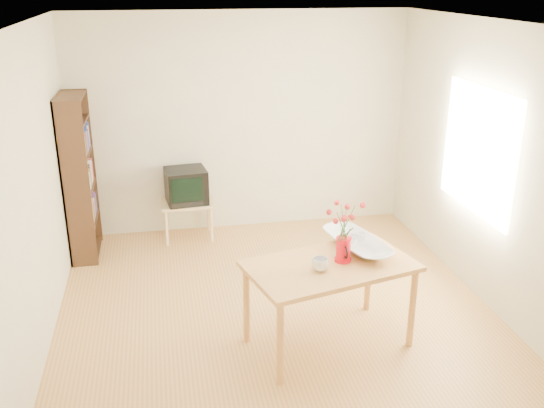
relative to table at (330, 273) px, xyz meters
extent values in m
plane|color=#B37E3F|center=(-0.33, 0.50, -0.66)|extent=(4.50, 4.50, 0.00)
plane|color=white|center=(-0.33, 0.50, 1.94)|extent=(4.50, 4.50, 0.00)
plane|color=#EDE8BF|center=(-0.33, 2.75, 0.64)|extent=(4.00, 0.00, 4.00)
plane|color=#EDE8BF|center=(-0.33, -1.75, 0.64)|extent=(4.00, 0.00, 4.00)
plane|color=#EDE8BF|center=(-2.33, 0.50, 0.64)|extent=(0.00, 4.50, 4.50)
plane|color=#EDE8BF|center=(1.67, 0.50, 0.64)|extent=(0.00, 4.50, 4.50)
plane|color=white|center=(1.65, 0.80, 0.74)|extent=(0.00, 1.30, 1.30)
cube|color=#CB8A45|center=(0.00, 0.00, 0.07)|extent=(1.50, 1.08, 0.04)
cylinder|color=#CB8A45|center=(-0.51, -0.47, -0.31)|extent=(0.06, 0.06, 0.71)
cylinder|color=#CB8A45|center=(0.67, -0.16, -0.31)|extent=(0.06, 0.06, 0.71)
cylinder|color=#CB8A45|center=(-0.67, 0.16, -0.31)|extent=(0.06, 0.06, 0.71)
cylinder|color=#CB8A45|center=(0.51, 0.47, -0.31)|extent=(0.06, 0.06, 0.71)
cube|color=#E2BD7F|center=(-1.03, 2.47, -0.22)|extent=(0.60, 0.45, 0.03)
cylinder|color=#E2BD7F|center=(-1.29, 2.28, -0.45)|extent=(0.04, 0.04, 0.43)
cylinder|color=#E2BD7F|center=(-0.77, 2.28, -0.45)|extent=(0.04, 0.04, 0.43)
cylinder|color=#E2BD7F|center=(-1.29, 2.65, -0.45)|extent=(0.04, 0.04, 0.43)
cylinder|color=#E2BD7F|center=(-0.77, 2.65, -0.45)|extent=(0.04, 0.04, 0.43)
cube|color=#341E11|center=(-2.18, 1.91, 0.24)|extent=(0.28, 0.02, 1.80)
cube|color=#341E11|center=(-2.18, 2.58, 0.24)|extent=(0.28, 0.03, 1.80)
cube|color=#341E11|center=(-2.32, 2.25, 0.24)|extent=(0.02, 0.70, 1.80)
cube|color=#341E11|center=(-2.18, 2.25, -0.62)|extent=(0.27, 0.65, 0.02)
cube|color=#341E11|center=(-2.18, 2.25, -0.26)|extent=(0.27, 0.65, 0.02)
cube|color=#341E11|center=(-2.18, 2.25, 0.12)|extent=(0.27, 0.65, 0.02)
cube|color=#341E11|center=(-2.18, 2.25, 0.50)|extent=(0.27, 0.65, 0.02)
cube|color=#341E11|center=(-2.18, 2.25, 0.86)|extent=(0.27, 0.65, 0.02)
cube|color=#341E11|center=(-2.18, 2.25, 1.12)|extent=(0.27, 0.65, 0.02)
cylinder|color=red|center=(0.11, 0.03, 0.19)|extent=(0.12, 0.12, 0.20)
cylinder|color=red|center=(0.11, 0.03, 0.10)|extent=(0.14, 0.14, 0.02)
cylinder|color=red|center=(0.11, 0.03, 0.29)|extent=(0.13, 0.13, 0.01)
cone|color=red|center=(0.12, -0.02, 0.27)|extent=(0.05, 0.07, 0.06)
torus|color=black|center=(0.11, 0.11, 0.20)|extent=(0.02, 0.10, 0.10)
imported|color=white|center=(-0.11, -0.10, 0.14)|extent=(0.18, 0.18, 0.11)
imported|color=white|center=(0.31, 0.26, 0.34)|extent=(0.64, 0.64, 0.50)
imported|color=white|center=(0.27, 0.26, 0.29)|extent=(0.10, 0.10, 0.07)
imported|color=white|center=(0.35, 0.28, 0.29)|extent=(0.10, 0.10, 0.07)
cube|color=black|center=(-1.03, 2.47, 0.00)|extent=(0.50, 0.47, 0.40)
cube|color=black|center=(-1.03, 2.54, 0.02)|extent=(0.34, 0.27, 0.28)
cube|color=black|center=(-1.03, 2.25, 0.02)|extent=(0.36, 0.05, 0.28)
camera|label=1|loc=(-1.30, -4.27, 2.28)|focal=40.00mm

